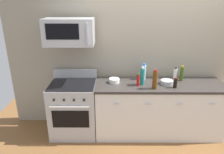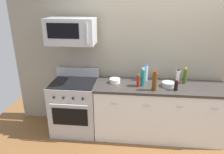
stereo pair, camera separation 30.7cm
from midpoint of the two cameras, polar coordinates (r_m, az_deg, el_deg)
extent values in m
plane|color=brown|center=(3.90, 9.63, -14.50)|extent=(6.25, 6.25, 0.00)
cube|color=#9E937F|center=(3.71, 9.90, 6.68)|extent=(5.21, 0.10, 2.70)
cube|color=white|center=(3.67, 10.04, -8.85)|extent=(2.09, 0.62, 0.88)
cube|color=#383330|center=(3.47, 10.51, -2.20)|extent=(2.12, 0.65, 0.04)
cube|color=black|center=(3.65, 10.37, -16.37)|extent=(2.09, 0.02, 0.10)
cylinder|color=silver|center=(3.20, -1.81, -7.40)|extent=(0.10, 0.02, 0.02)
cylinder|color=silver|center=(3.22, 6.96, -7.37)|extent=(0.10, 0.02, 0.02)
cylinder|color=silver|center=(3.31, 15.42, -7.18)|extent=(0.10, 0.02, 0.02)
cylinder|color=silver|center=(3.47, 23.26, -6.87)|extent=(0.10, 0.02, 0.02)
cube|color=#B7BABF|center=(3.70, -12.65, -8.51)|extent=(0.76, 0.64, 0.91)
cube|color=black|center=(3.43, -13.81, -11.19)|extent=(0.58, 0.01, 0.30)
cylinder|color=#B7BABF|center=(3.29, -14.27, -8.06)|extent=(0.61, 0.02, 0.02)
cube|color=#B7BABF|center=(3.74, -12.35, 0.85)|extent=(0.76, 0.06, 0.16)
cube|color=black|center=(3.50, -13.23, -1.89)|extent=(0.73, 0.61, 0.01)
cylinder|color=black|center=(3.32, -18.17, -6.04)|extent=(0.04, 0.02, 0.04)
cylinder|color=black|center=(3.28, -15.64, -6.12)|extent=(0.04, 0.02, 0.04)
cylinder|color=black|center=(3.24, -13.04, -6.20)|extent=(0.04, 0.02, 0.04)
cylinder|color=black|center=(3.21, -10.38, -6.27)|extent=(0.04, 0.02, 0.04)
cube|color=#B7BABF|center=(3.33, -14.22, 11.83)|extent=(0.74, 0.40, 0.40)
cube|color=black|center=(3.15, -16.23, 11.76)|extent=(0.48, 0.01, 0.22)
cube|color=#B7BABF|center=(3.06, -9.69, 11.42)|extent=(0.02, 0.04, 0.30)
cylinder|color=#197F7A|center=(3.35, 5.70, 0.06)|extent=(0.07, 0.07, 0.27)
cylinder|color=beige|center=(3.30, 5.79, 2.44)|extent=(0.04, 0.04, 0.03)
cylinder|color=silver|center=(3.62, 14.53, 0.60)|extent=(0.06, 0.06, 0.21)
cylinder|color=black|center=(3.59, 14.69, 2.32)|extent=(0.04, 0.04, 0.02)
cylinder|color=#385114|center=(3.64, 16.21, 0.78)|extent=(0.06, 0.06, 0.24)
cylinder|color=#B29919|center=(3.60, 16.41, 2.76)|extent=(0.04, 0.04, 0.02)
cylinder|color=#B21914|center=(3.30, 4.53, -0.94)|extent=(0.05, 0.05, 0.19)
cylinder|color=#19721E|center=(3.27, 4.58, 0.75)|extent=(0.03, 0.03, 0.02)
cylinder|color=silver|center=(3.58, 6.24, 1.27)|extent=(0.07, 0.07, 0.25)
cylinder|color=blue|center=(3.54, 6.33, 3.38)|extent=(0.05, 0.05, 0.03)
cylinder|color=#59330F|center=(3.21, 8.96, -0.90)|extent=(0.08, 0.08, 0.28)
cylinder|color=maroon|center=(3.16, 9.11, 1.69)|extent=(0.05, 0.05, 0.03)
cylinder|color=black|center=(3.33, 14.38, -1.68)|extent=(0.06, 0.06, 0.15)
cylinder|color=maroon|center=(3.30, 14.51, -0.34)|extent=(0.04, 0.04, 0.02)
cylinder|color=#B2B5BA|center=(3.45, 12.30, -1.44)|extent=(0.20, 0.20, 0.07)
torus|color=#B2B5BA|center=(3.44, 12.33, -0.98)|extent=(0.20, 0.20, 0.01)
cylinder|color=#B2B5BA|center=(3.46, 12.26, -1.89)|extent=(0.11, 0.11, 0.01)
cylinder|color=white|center=(3.44, -1.93, -1.02)|extent=(0.17, 0.17, 0.07)
torus|color=white|center=(3.43, -1.93, -0.55)|extent=(0.17, 0.17, 0.01)
cylinder|color=white|center=(3.46, -1.92, -1.47)|extent=(0.10, 0.10, 0.01)
camera|label=1|loc=(0.15, -92.65, -0.99)|focal=33.54mm
camera|label=2|loc=(0.15, 87.35, 0.99)|focal=33.54mm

